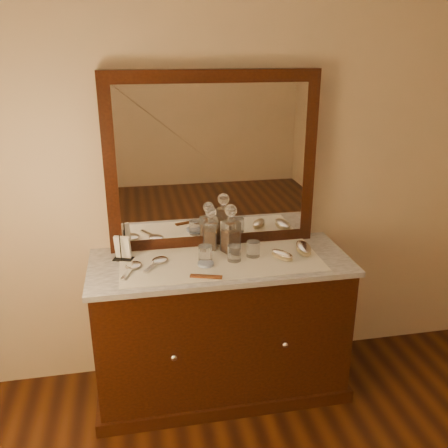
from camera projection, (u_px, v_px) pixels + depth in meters
The scene contains 18 objects.
dresser_cabinet at pixel (221, 328), 2.82m from camera, with size 1.40×0.55×0.82m, color black.
dresser_plinth at pixel (221, 380), 2.95m from camera, with size 1.46×0.59×0.08m, color black.
knob_left at pixel (174, 357), 2.49m from camera, with size 0.04×0.04×0.04m, color silver.
knob_right at pixel (285, 345), 2.60m from camera, with size 0.04×0.04×0.04m, color silver.
marble_top at pixel (221, 262), 2.68m from camera, with size 1.44×0.59×0.03m, color silver.
mirror_frame at pixel (212, 162), 2.72m from camera, with size 1.20×0.08×1.00m, color black.
mirror_glass at pixel (213, 163), 2.69m from camera, with size 1.06×0.01×0.86m, color white.
lace_runner at pixel (221, 261), 2.65m from camera, with size 1.10×0.45×0.00m, color silver.
pin_dish at pixel (206, 264), 2.60m from camera, with size 0.09×0.09×0.02m, color silver.
comb at pixel (206, 277), 2.46m from camera, with size 0.17×0.03×0.01m, color brown.
napkin_rack at pixel (123, 249), 2.66m from camera, with size 0.12×0.10×0.16m.
decanter_left at pixel (211, 233), 2.78m from camera, with size 0.10×0.10×0.26m.
decanter_right at pixel (231, 234), 2.73m from camera, with size 0.11×0.11×0.28m.
brush_near at pixel (282, 255), 2.68m from camera, with size 0.13×0.16×0.04m.
brush_far at pixel (304, 248), 2.75m from camera, with size 0.09×0.18×0.05m.
hand_mirror_outer at pixel (132, 267), 2.56m from camera, with size 0.13×0.22×0.02m.
hand_mirror_inner at pixel (158, 261), 2.62m from camera, with size 0.16×0.21×0.02m.
tumblers at pixel (231, 252), 2.66m from camera, with size 0.35×0.11×0.09m.
Camera 1 is at (-0.44, -0.44, 1.97)m, focal length 38.67 mm.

